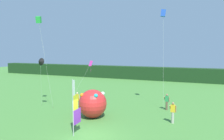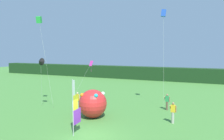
{
  "view_description": "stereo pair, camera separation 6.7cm",
  "coord_description": "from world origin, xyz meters",
  "px_view_note": "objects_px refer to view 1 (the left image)",
  "views": [
    {
      "loc": [
        6.4,
        -11.62,
        5.84
      ],
      "look_at": [
        0.8,
        2.3,
        4.45
      ],
      "focal_mm": 32.36,
      "sensor_mm": 36.0,
      "label": 1
    },
    {
      "loc": [
        6.46,
        -11.59,
        5.84
      ],
      "look_at": [
        0.8,
        2.3,
        4.45
      ],
      "focal_mm": 32.36,
      "sensor_mm": 36.0,
      "label": 2
    }
  ],
  "objects_px": {
    "person_near_banner": "(173,112)",
    "person_mid_field": "(77,100)",
    "inflatable_balloon": "(93,103)",
    "kite_magenta_diamond_1": "(90,65)",
    "banner_flag": "(75,108)",
    "kite_green_box_2": "(39,20)",
    "kite_blue_box_0": "(163,14)",
    "kite_black_delta_3": "(40,62)",
    "person_far_left": "(167,101)"
  },
  "relations": [
    {
      "from": "person_near_banner",
      "to": "person_mid_field",
      "type": "xyz_separation_m",
      "value": [
        -9.51,
        0.86,
        -0.05
      ]
    },
    {
      "from": "inflatable_balloon",
      "to": "kite_magenta_diamond_1",
      "type": "bearing_deg",
      "value": 119.83
    },
    {
      "from": "banner_flag",
      "to": "kite_green_box_2",
      "type": "xyz_separation_m",
      "value": [
        -6.8,
        4.33,
        7.0
      ]
    },
    {
      "from": "kite_blue_box_0",
      "to": "kite_black_delta_3",
      "type": "relative_size",
      "value": 1.93
    },
    {
      "from": "person_far_left",
      "to": "kite_blue_box_0",
      "type": "xyz_separation_m",
      "value": [
        -0.68,
        0.96,
        8.77
      ]
    },
    {
      "from": "person_far_left",
      "to": "kite_green_box_2",
      "type": "relative_size",
      "value": 0.17
    },
    {
      "from": "person_near_banner",
      "to": "person_far_left",
      "type": "distance_m",
      "value": 3.75
    },
    {
      "from": "kite_black_delta_3",
      "to": "kite_blue_box_0",
      "type": "bearing_deg",
      "value": 25.54
    },
    {
      "from": "person_near_banner",
      "to": "person_mid_field",
      "type": "relative_size",
      "value": 1.05
    },
    {
      "from": "person_far_left",
      "to": "kite_magenta_diamond_1",
      "type": "bearing_deg",
      "value": 168.84
    },
    {
      "from": "person_far_left",
      "to": "kite_green_box_2",
      "type": "bearing_deg",
      "value": -160.76
    },
    {
      "from": "person_near_banner",
      "to": "kite_blue_box_0",
      "type": "xyz_separation_m",
      "value": [
        -1.58,
        4.6,
        8.71
      ]
    },
    {
      "from": "person_mid_field",
      "to": "person_near_banner",
      "type": "bearing_deg",
      "value": -5.14
    },
    {
      "from": "person_near_banner",
      "to": "kite_magenta_diamond_1",
      "type": "bearing_deg",
      "value": 152.25
    },
    {
      "from": "kite_magenta_diamond_1",
      "to": "kite_green_box_2",
      "type": "relative_size",
      "value": 0.5
    },
    {
      "from": "kite_green_box_2",
      "to": "kite_black_delta_3",
      "type": "height_order",
      "value": "kite_green_box_2"
    },
    {
      "from": "inflatable_balloon",
      "to": "kite_black_delta_3",
      "type": "relative_size",
      "value": 0.48
    },
    {
      "from": "banner_flag",
      "to": "person_far_left",
      "type": "xyz_separation_m",
      "value": [
        5.21,
        8.52,
        -1.03
      ]
    },
    {
      "from": "person_far_left",
      "to": "kite_black_delta_3",
      "type": "relative_size",
      "value": 0.31
    },
    {
      "from": "person_mid_field",
      "to": "person_far_left",
      "type": "height_order",
      "value": "person_mid_field"
    },
    {
      "from": "kite_green_box_2",
      "to": "kite_black_delta_3",
      "type": "xyz_separation_m",
      "value": [
        0.19,
        -0.17,
        -4.09
      ]
    },
    {
      "from": "banner_flag",
      "to": "kite_blue_box_0",
      "type": "xyz_separation_m",
      "value": [
        4.53,
        9.48,
        7.74
      ]
    },
    {
      "from": "inflatable_balloon",
      "to": "kite_black_delta_3",
      "type": "height_order",
      "value": "kite_black_delta_3"
    },
    {
      "from": "person_near_banner",
      "to": "inflatable_balloon",
      "type": "bearing_deg",
      "value": -170.48
    },
    {
      "from": "person_mid_field",
      "to": "kite_green_box_2",
      "type": "relative_size",
      "value": 0.18
    },
    {
      "from": "banner_flag",
      "to": "kite_magenta_diamond_1",
      "type": "bearing_deg",
      "value": 112.98
    },
    {
      "from": "kite_green_box_2",
      "to": "kite_black_delta_3",
      "type": "bearing_deg",
      "value": -41.49
    },
    {
      "from": "person_near_banner",
      "to": "person_mid_field",
      "type": "bearing_deg",
      "value": 174.86
    },
    {
      "from": "kite_blue_box_0",
      "to": "kite_black_delta_3",
      "type": "distance_m",
      "value": 13.26
    },
    {
      "from": "person_mid_field",
      "to": "kite_blue_box_0",
      "type": "height_order",
      "value": "kite_blue_box_0"
    },
    {
      "from": "banner_flag",
      "to": "kite_magenta_diamond_1",
      "type": "xyz_separation_m",
      "value": [
        -4.42,
        10.42,
        2.19
      ]
    },
    {
      "from": "banner_flag",
      "to": "inflatable_balloon",
      "type": "distance_m",
      "value": 3.85
    },
    {
      "from": "person_far_left",
      "to": "kite_black_delta_3",
      "type": "height_order",
      "value": "kite_black_delta_3"
    },
    {
      "from": "person_far_left",
      "to": "kite_black_delta_3",
      "type": "xyz_separation_m",
      "value": [
        -11.82,
        -4.36,
        3.94
      ]
    },
    {
      "from": "person_far_left",
      "to": "kite_magenta_diamond_1",
      "type": "xyz_separation_m",
      "value": [
        -9.63,
        1.9,
        3.22
      ]
    },
    {
      "from": "inflatable_balloon",
      "to": "kite_magenta_diamond_1",
      "type": "height_order",
      "value": "kite_magenta_diamond_1"
    },
    {
      "from": "banner_flag",
      "to": "kite_green_box_2",
      "type": "relative_size",
      "value": 0.43
    },
    {
      "from": "kite_green_box_2",
      "to": "person_near_banner",
      "type": "bearing_deg",
      "value": 2.43
    },
    {
      "from": "person_near_banner",
      "to": "kite_magenta_diamond_1",
      "type": "relative_size",
      "value": 0.37
    },
    {
      "from": "person_mid_field",
      "to": "person_far_left",
      "type": "xyz_separation_m",
      "value": [
        8.6,
        2.79,
        -0.02
      ]
    },
    {
      "from": "person_mid_field",
      "to": "kite_blue_box_0",
      "type": "relative_size",
      "value": 0.17
    },
    {
      "from": "banner_flag",
      "to": "kite_green_box_2",
      "type": "distance_m",
      "value": 10.67
    },
    {
      "from": "banner_flag",
      "to": "person_mid_field",
      "type": "xyz_separation_m",
      "value": [
        -3.39,
        5.73,
        -1.01
      ]
    },
    {
      "from": "banner_flag",
      "to": "person_far_left",
      "type": "distance_m",
      "value": 10.04
    },
    {
      "from": "person_mid_field",
      "to": "kite_blue_box_0",
      "type": "bearing_deg",
      "value": 25.32
    },
    {
      "from": "banner_flag",
      "to": "kite_green_box_2",
      "type": "height_order",
      "value": "kite_green_box_2"
    },
    {
      "from": "banner_flag",
      "to": "person_mid_field",
      "type": "relative_size",
      "value": 2.38
    },
    {
      "from": "person_near_banner",
      "to": "person_far_left",
      "type": "relative_size",
      "value": 1.07
    },
    {
      "from": "kite_blue_box_0",
      "to": "kite_magenta_diamond_1",
      "type": "height_order",
      "value": "kite_blue_box_0"
    },
    {
      "from": "kite_blue_box_0",
      "to": "inflatable_balloon",
      "type": "bearing_deg",
      "value": -131.82
    }
  ]
}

